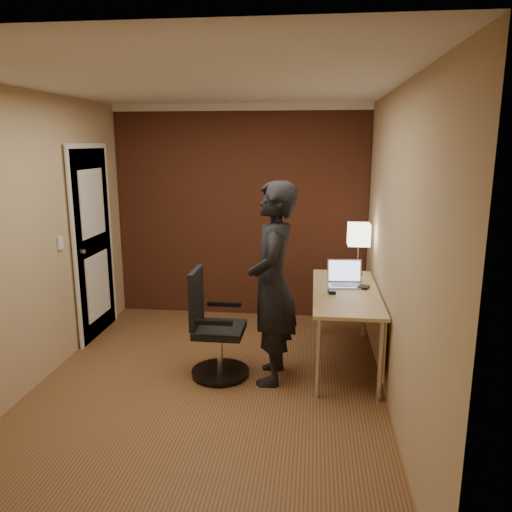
# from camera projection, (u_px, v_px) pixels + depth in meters

# --- Properties ---
(room) EXTENTS (4.00, 4.00, 4.00)m
(room) POSITION_uv_depth(u_px,v_px,m) (211.00, 207.00, 5.53)
(room) COLOR brown
(room) RESTS_ON ground
(desk) EXTENTS (0.60, 1.50, 0.73)m
(desk) POSITION_uv_depth(u_px,v_px,m) (353.00, 304.00, 4.64)
(desk) COLOR #D6B07B
(desk) RESTS_ON ground
(desk_lamp) EXTENTS (0.22, 0.22, 0.54)m
(desk_lamp) POSITION_uv_depth(u_px,v_px,m) (359.00, 235.00, 5.08)
(desk_lamp) COLOR silver
(desk_lamp) RESTS_ON desk
(laptop) EXTENTS (0.35, 0.28, 0.23)m
(laptop) POSITION_uv_depth(u_px,v_px,m) (345.00, 278.00, 4.79)
(laptop) COLOR silver
(laptop) RESTS_ON desk
(mouse) EXTENTS (0.07, 0.11, 0.03)m
(mouse) POSITION_uv_depth(u_px,v_px,m) (332.00, 292.00, 4.52)
(mouse) COLOR black
(mouse) RESTS_ON desk
(wallet) EXTENTS (0.13, 0.14, 0.02)m
(wallet) POSITION_uv_depth(u_px,v_px,m) (364.00, 287.00, 4.68)
(wallet) COLOR black
(wallet) RESTS_ON desk
(office_chair) EXTENTS (0.52, 0.53, 0.96)m
(office_chair) POSITION_uv_depth(u_px,v_px,m) (213.00, 331.00, 4.45)
(office_chair) COLOR black
(office_chair) RESTS_ON ground
(person) EXTENTS (0.43, 0.64, 1.76)m
(person) POSITION_uv_depth(u_px,v_px,m) (273.00, 284.00, 4.29)
(person) COLOR black
(person) RESTS_ON ground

